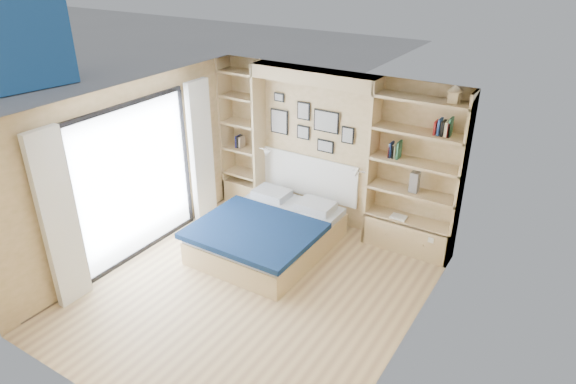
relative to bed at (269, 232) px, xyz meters
The scene contains 8 objects.
ground 1.14m from the bed, 67.61° to the right, with size 4.50×4.50×0.00m, color #D5B781.
room_shell 0.94m from the bed, 85.71° to the left, with size 4.50×4.50×4.50m.
bed is the anchor object (origin of this frame).
photo_gallery 1.79m from the bed, 91.39° to the left, with size 1.48×0.02×0.82m.
reading_lamps 1.28m from the bed, 82.81° to the left, with size 1.92×0.12×0.15m.
shelf_decor 2.34m from the bed, 34.05° to the left, with size 3.57×0.23×2.03m.
deck 3.35m from the bed, 162.10° to the right, with size 3.20×4.00×0.05m, color brown.
deck_chair 3.52m from the bed, behind, with size 0.61×0.81×0.73m.
Camera 1 is at (3.30, -4.41, 4.17)m, focal length 32.00 mm.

